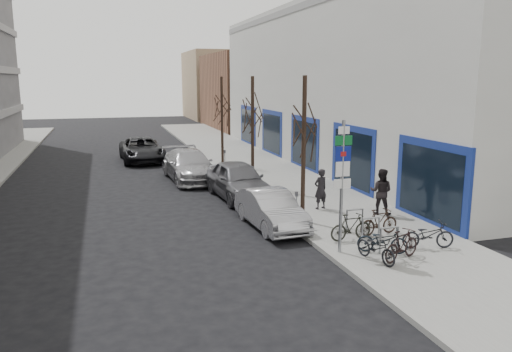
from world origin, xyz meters
TOP-DOWN VIEW (x-y plane):
  - ground at (0.00, 0.00)m, footprint 120.00×120.00m
  - sidewalk_east at (4.50, 10.00)m, footprint 5.00×70.00m
  - commercial_building at (17.00, 16.00)m, footprint 20.00×32.00m
  - brick_building_far at (13.00, 40.00)m, footprint 12.00×14.00m
  - tan_building_far at (13.50, 55.00)m, footprint 13.00×12.00m
  - highway_sign_pole at (2.40, -0.01)m, footprint 0.55×0.10m
  - bike_rack at (3.80, 0.60)m, footprint 0.66×2.26m
  - tree_near at (2.60, 3.50)m, footprint 1.80×1.80m
  - tree_mid at (2.60, 10.00)m, footprint 1.80×1.80m
  - tree_far at (2.60, 16.50)m, footprint 1.80×1.80m
  - meter_front at (2.15, 3.00)m, footprint 0.10×0.08m
  - meter_mid at (2.15, 8.50)m, footprint 0.10×0.08m
  - meter_back at (2.15, 14.00)m, footprint 0.10×0.08m
  - bike_near_left at (3.05, -1.03)m, footprint 0.80×1.61m
  - bike_near_right at (3.82, -1.16)m, footprint 1.62×1.02m
  - bike_mid_curb at (3.62, -0.43)m, footprint 1.55×1.14m
  - bike_mid_inner at (3.27, 0.94)m, footprint 1.54×0.54m
  - bike_far_curb at (5.20, -0.49)m, footprint 1.72×0.87m
  - bike_far_inner at (4.45, 1.17)m, footprint 1.58×0.65m
  - parked_car_front at (1.36, 3.53)m, footprint 1.73×4.26m
  - parked_car_mid at (1.40, 8.28)m, footprint 2.33×5.09m
  - parked_car_back at (-0.03, 13.06)m, footprint 2.59×5.70m
  - lane_car at (-2.00, 20.20)m, footprint 2.79×5.70m
  - pedestrian_near at (3.97, 4.94)m, footprint 0.68×0.54m
  - pedestrian_far at (5.90, 3.52)m, footprint 0.81×0.79m

SIDE VIEW (x-z plane):
  - ground at x=0.00m, z-range 0.00..0.00m
  - sidewalk_east at x=4.50m, z-range 0.00..0.15m
  - bike_mid_inner at x=3.27m, z-range 0.15..1.07m
  - bike_mid_curb at x=3.62m, z-range 0.15..1.08m
  - bike_far_inner at x=4.45m, z-range 0.15..1.08m
  - bike_near_left at x=3.05m, z-range 0.15..1.09m
  - bike_near_right at x=3.82m, z-range 0.15..1.10m
  - bike_far_curb at x=5.20m, z-range 0.15..1.16m
  - bike_rack at x=3.80m, z-range 0.24..1.07m
  - parked_car_front at x=1.36m, z-range 0.00..1.37m
  - lane_car at x=-2.00m, z-range 0.00..1.56m
  - parked_car_back at x=-0.03m, z-range 0.00..1.62m
  - parked_car_mid at x=1.40m, z-range 0.00..1.69m
  - meter_front at x=2.15m, z-range 0.28..1.55m
  - meter_mid at x=2.15m, z-range 0.28..1.55m
  - meter_back at x=2.15m, z-range 0.28..1.55m
  - pedestrian_near at x=3.97m, z-range 0.15..1.81m
  - pedestrian_far at x=5.90m, z-range 0.15..1.98m
  - highway_sign_pole at x=2.40m, z-range 0.36..4.56m
  - brick_building_far at x=13.00m, z-range 0.00..8.00m
  - tree_near at x=2.60m, z-range 1.35..6.85m
  - tree_mid at x=2.60m, z-range 1.35..6.85m
  - tree_far at x=2.60m, z-range 1.35..6.85m
  - tan_building_far at x=13.50m, z-range 0.00..9.00m
  - commercial_building at x=17.00m, z-range 0.00..10.00m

